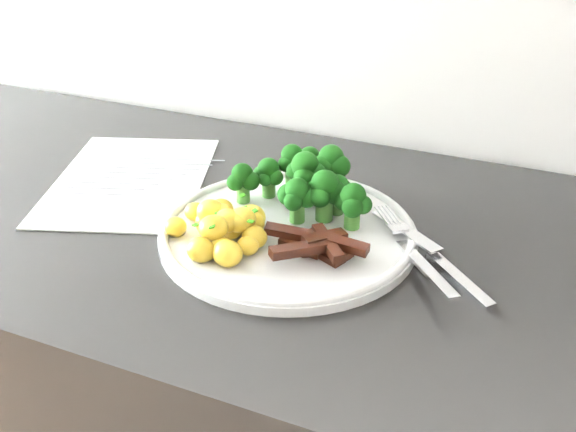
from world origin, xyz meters
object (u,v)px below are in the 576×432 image
Objects in this scene: fork at (415,253)px; broccoli at (310,180)px; recipe_paper at (131,179)px; plate at (288,231)px; potatoes at (223,225)px; beef_strips at (317,244)px; knife at (443,266)px.

broccoli is at bearing 155.99° from fork.
broccoli reaches higher than fork.
recipe_paper is 1.11× the size of plate.
potatoes is 0.74× the size of fork.
broccoli is at bearing 115.80° from beef_strips.
beef_strips reaches higher than fork.
knife is (0.19, -0.00, -0.00)m from plate.
broccoli is at bearing 160.88° from knife.
plate is 0.16m from fork.
knife is at bearing 13.63° from beef_strips.
potatoes reaches higher than recipe_paper.
fork is (0.16, -0.01, 0.01)m from plate.
plate is at bearing -12.02° from recipe_paper.
fork is 1.00× the size of knife.
plate is (0.27, -0.06, 0.01)m from recipe_paper.
broccoli is 1.53× the size of potatoes.
recipe_paper is 2.79× the size of beef_strips.
beef_strips is 0.11m from fork.
broccoli is (0.27, 0.01, 0.05)m from recipe_paper.
broccoli is (0.00, 0.06, 0.04)m from plate.
fork is at bearing -2.11° from plate.
broccoli is 1.55× the size of beef_strips.
potatoes reaches higher than plate.
potatoes is 0.11m from beef_strips.
beef_strips is 0.73× the size of knife.
broccoli is 1.13× the size of knife.
fork is at bearing 10.97° from potatoes.
beef_strips is at bearing 6.60° from potatoes.
potatoes reaches higher than knife.
fork is (0.22, 0.04, -0.01)m from potatoes.
fork is (0.15, -0.07, -0.03)m from broccoli.
plate is at bearing -92.88° from broccoli.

